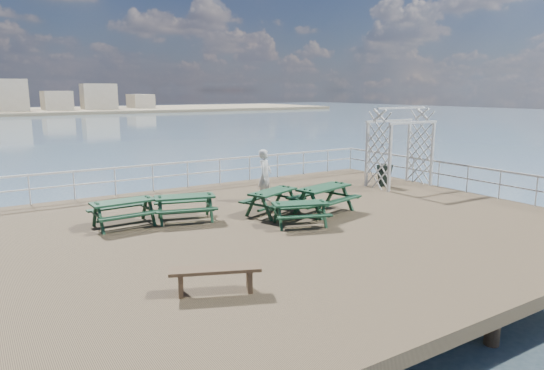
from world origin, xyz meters
The scene contains 12 objects.
ground centered at (0.00, 0.00, -0.15)m, with size 18.00×14.00×0.30m, color brown.
sea_backdrop centered at (12.54, 134.07, -0.51)m, with size 300.00×300.00×9.20m.
railing centered at (-0.07, 2.57, 0.87)m, with size 17.77×13.76×1.10m.
picnic_table_a centered at (-2.09, 2.03, 0.56)m, with size 2.13×1.88×0.88m.
picnic_table_b centered at (-3.88, 2.38, 0.56)m, with size 1.86×1.53×0.87m.
picnic_table_c centered at (2.16, 0.55, 0.62)m, with size 2.34×2.06×0.97m.
picnic_table_d centered at (0.57, -0.33, 0.50)m, with size 1.95×1.76×0.78m.
picnic_table_e centered at (0.63, 1.25, 0.56)m, with size 2.20×2.00×0.87m.
flat_bench_near centered at (-3.70, -3.43, 0.39)m, with size 1.82×1.09×0.52m.
trellis_arbor centered at (7.60, 2.41, 1.46)m, with size 2.66×1.47×3.28m.
sandwich_board centered at (7.01, 2.64, 0.45)m, with size 0.60×0.47×0.92m.
person centered at (1.36, 2.94, 0.94)m, with size 0.68×0.45×1.88m, color silver.
Camera 1 is at (-7.57, -11.66, 3.94)m, focal length 32.00 mm.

